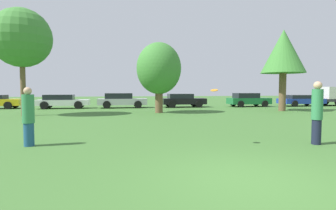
% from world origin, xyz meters
% --- Properties ---
extents(ground_plane, '(120.00, 120.00, 0.00)m').
position_xyz_m(ground_plane, '(0.00, 0.00, 0.00)').
color(ground_plane, '#3D6B2D').
extents(person_thrower, '(0.35, 0.35, 1.80)m').
position_xyz_m(person_thrower, '(-5.26, 4.04, 0.91)').
color(person_thrower, navy).
rests_on(person_thrower, ground).
extents(person_catcher, '(0.33, 0.33, 1.98)m').
position_xyz_m(person_catcher, '(3.58, 2.88, 1.02)').
color(person_catcher, '#191E33').
rests_on(person_catcher, ground).
extents(frisbee, '(0.23, 0.22, 0.09)m').
position_xyz_m(frisbee, '(0.33, 3.21, 1.70)').
color(frisbee, orange).
extents(tree_0, '(3.76, 3.76, 6.90)m').
position_xyz_m(tree_0, '(-8.82, 14.24, 4.99)').
color(tree_0, brown).
rests_on(tree_0, ground).
extents(tree_1, '(3.23, 3.23, 5.11)m').
position_xyz_m(tree_1, '(0.16, 15.02, 3.20)').
color(tree_1, brown).
rests_on(tree_1, ground).
extents(tree_2, '(3.40, 3.40, 6.39)m').
position_xyz_m(tree_2, '(10.04, 15.15, 4.62)').
color(tree_2, brown).
rests_on(tree_2, ground).
extents(parked_car_white, '(4.53, 1.91, 1.23)m').
position_xyz_m(parked_car_white, '(-7.81, 20.77, 0.66)').
color(parked_car_white, silver).
rests_on(parked_car_white, ground).
extents(parked_car_silver, '(4.46, 1.89, 1.35)m').
position_xyz_m(parked_car_silver, '(-2.59, 20.72, 0.71)').
color(parked_car_silver, '#B2B2B7').
rests_on(parked_car_silver, ground).
extents(parked_car_black, '(4.17, 2.07, 1.28)m').
position_xyz_m(parked_car_black, '(3.18, 20.79, 0.69)').
color(parked_car_black, black).
rests_on(parked_car_black, ground).
extents(parked_car_green, '(4.04, 1.98, 1.34)m').
position_xyz_m(parked_car_green, '(9.72, 20.53, 0.69)').
color(parked_car_green, '#196633').
rests_on(parked_car_green, ground).
extents(parked_car_blue, '(4.44, 2.14, 1.13)m').
position_xyz_m(parked_car_blue, '(15.40, 20.51, 0.61)').
color(parked_car_blue, '#1E389E').
rests_on(parked_car_blue, ground).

